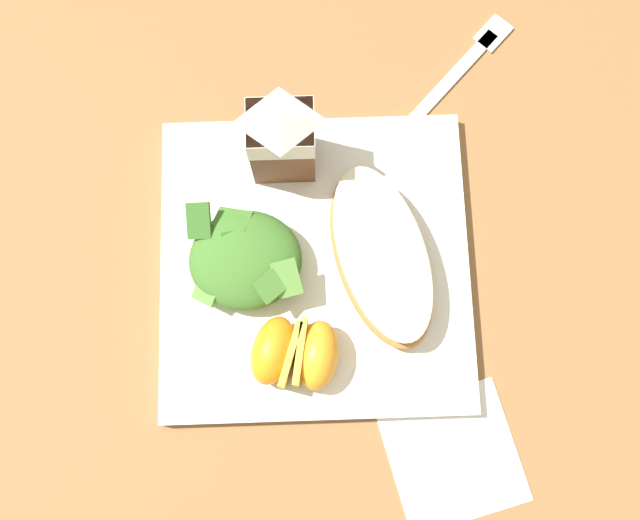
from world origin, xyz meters
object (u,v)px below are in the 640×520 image
at_px(orange_wedge_middle, 322,355).
at_px(paper_napkin, 458,455).
at_px(white_plate, 320,264).
at_px(metal_fork, 460,74).
at_px(cheesy_pizza_bread, 387,256).
at_px(orange_wedge_front, 281,351).
at_px(milk_carton, 287,136).
at_px(green_salad_pile, 251,255).

bearing_deg(orange_wedge_middle, paper_napkin, -37.25).
bearing_deg(white_plate, metal_fork, 52.60).
bearing_deg(cheesy_pizza_bread, white_plate, 179.51).
distance_m(orange_wedge_front, paper_napkin, 0.18).
relative_size(cheesy_pizza_bread, orange_wedge_front, 2.71).
bearing_deg(milk_carton, white_plate, -75.76).
height_order(orange_wedge_front, orange_wedge_middle, same).
bearing_deg(green_salad_pile, milk_carton, 69.25).
distance_m(white_plate, orange_wedge_front, 0.09).
relative_size(milk_carton, orange_wedge_middle, 1.69).
relative_size(cheesy_pizza_bread, paper_napkin, 1.68).
height_order(orange_wedge_middle, metal_fork, orange_wedge_middle).
relative_size(cheesy_pizza_bread, green_salad_pile, 1.83).
xyz_separation_m(orange_wedge_middle, metal_fork, (0.14, 0.27, -0.03)).
bearing_deg(paper_napkin, metal_fork, 85.54).
distance_m(cheesy_pizza_bread, paper_napkin, 0.19).
xyz_separation_m(orange_wedge_front, orange_wedge_middle, (0.04, -0.00, 0.00)).
xyz_separation_m(green_salad_pile, orange_wedge_front, (0.02, -0.09, -0.00)).
relative_size(white_plate, paper_napkin, 2.55).
relative_size(paper_napkin, metal_fork, 0.74).
distance_m(white_plate, metal_fork, 0.24).
bearing_deg(orange_wedge_front, green_salad_pile, 106.06).
distance_m(paper_napkin, metal_fork, 0.36).
distance_m(milk_carton, paper_napkin, 0.32).
xyz_separation_m(white_plate, paper_napkin, (0.12, -0.17, -0.01)).
relative_size(white_plate, orange_wedge_front, 4.11).
xyz_separation_m(white_plate, milk_carton, (-0.03, 0.10, 0.07)).
relative_size(orange_wedge_front, metal_fork, 0.46).
bearing_deg(white_plate, orange_wedge_middle, -90.46).
xyz_separation_m(white_plate, green_salad_pile, (-0.06, 0.00, 0.03)).
xyz_separation_m(orange_wedge_front, paper_napkin, (0.15, -0.09, -0.03)).
distance_m(cheesy_pizza_bread, green_salad_pile, 0.12).
relative_size(orange_wedge_front, paper_napkin, 0.62).
bearing_deg(milk_carton, orange_wedge_middle, -82.45).
bearing_deg(cheesy_pizza_bread, metal_fork, 65.75).
distance_m(milk_carton, orange_wedge_middle, 0.19).
height_order(cheesy_pizza_bread, paper_napkin, cheesy_pizza_bread).
xyz_separation_m(white_plate, orange_wedge_middle, (-0.00, -0.09, 0.03)).
height_order(white_plate, paper_napkin, white_plate).
distance_m(green_salad_pile, orange_wedge_middle, 0.11).
xyz_separation_m(white_plate, cheesy_pizza_bread, (0.06, -0.00, 0.03)).
xyz_separation_m(milk_carton, orange_wedge_front, (-0.01, -0.18, -0.04)).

